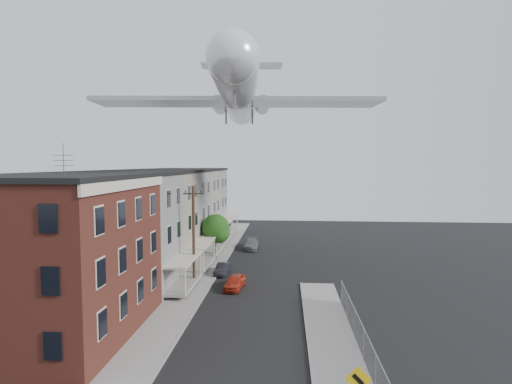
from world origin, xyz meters
TOP-DOWN VIEW (x-y plane):
  - sidewalk_left at (-5.50, 24.00)m, footprint 3.00×62.00m
  - sidewalk_right at (5.50, 6.00)m, footprint 3.00×26.00m
  - curb_left at (-4.05, 24.00)m, footprint 0.15×62.00m
  - curb_right at (4.05, 6.00)m, footprint 0.15×26.00m
  - corner_building at (-12.00, 7.00)m, footprint 10.31×12.30m
  - row_house_a at (-11.96, 16.50)m, footprint 11.98×7.00m
  - row_house_b at (-11.96, 23.50)m, footprint 11.98×7.00m
  - row_house_c at (-11.96, 30.50)m, footprint 11.98×7.00m
  - row_house_d at (-11.96, 37.50)m, footprint 11.98×7.00m
  - row_house_e at (-11.96, 44.50)m, footprint 11.98×7.00m
  - chainlink_fence at (7.00, 5.00)m, footprint 0.06×18.06m
  - utility_pole at (-5.60, 18.00)m, footprint 1.80×0.26m
  - street_tree at (-5.27, 27.92)m, footprint 3.22×3.20m
  - car_near at (-1.80, 17.25)m, footprint 1.88×3.73m
  - car_mid at (-3.60, 21.75)m, footprint 1.32×3.32m
  - car_far at (-1.80, 33.78)m, footprint 1.95×4.48m
  - airplane at (-2.27, 24.82)m, footprint 27.91×31.86m

SIDE VIEW (x-z plane):
  - sidewalk_left at x=-5.50m, z-range 0.00..0.12m
  - sidewalk_right at x=5.50m, z-range 0.00..0.12m
  - curb_left at x=-4.05m, z-range 0.00..0.14m
  - curb_right at x=4.05m, z-range 0.00..0.14m
  - car_mid at x=-3.60m, z-range 0.00..1.08m
  - car_near at x=-1.80m, z-range 0.00..1.22m
  - car_far at x=-1.80m, z-range 0.00..1.28m
  - chainlink_fence at x=7.00m, z-range 0.05..1.95m
  - street_tree at x=-5.27m, z-range 0.85..6.05m
  - utility_pole at x=-5.60m, z-range 0.17..9.17m
  - row_house_a at x=-11.96m, z-range -0.02..10.28m
  - row_house_b at x=-11.96m, z-range -0.02..10.28m
  - row_house_c at x=-11.96m, z-range -0.02..10.28m
  - row_house_d at x=-11.96m, z-range -0.02..10.28m
  - row_house_e at x=-11.96m, z-range -0.02..10.28m
  - corner_building at x=-12.00m, z-range -0.91..11.24m
  - airplane at x=-2.27m, z-range 13.59..22.79m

